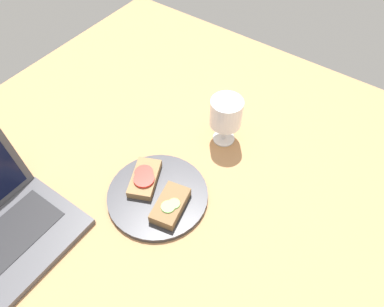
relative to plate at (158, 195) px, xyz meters
The scene contains 5 objects.
wooden_table 4.05cm from the plate, 58.57° to the right, with size 140.00×140.00×3.00cm, color #B27F51.
plate is the anchor object (origin of this frame).
sandwich_with_tomato 5.46cm from the plate, 76.08° to the left, with size 12.78×10.21×2.73cm.
sandwich_with_cucumber 5.56cm from the plate, 104.57° to the right, with size 11.89×8.22×2.92cm.
wine_glass 27.11cm from the plate, ahead, with size 8.44×8.44×14.01cm.
Camera 1 is at (-37.53, -32.85, 80.96)cm, focal length 35.00 mm.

